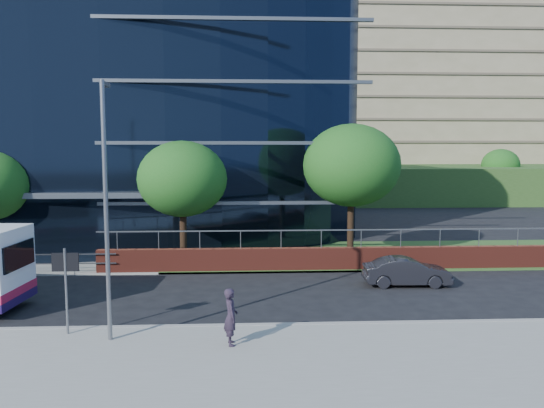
{
  "coord_description": "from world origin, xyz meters",
  "views": [
    {
      "loc": [
        10.26,
        -18.48,
        6.11
      ],
      "look_at": [
        11.59,
        8.0,
        3.32
      ],
      "focal_mm": 35.0,
      "sensor_mm": 36.0,
      "label": 1
    }
  ],
  "objects": [
    {
      "name": "apartment_block",
      "position": [
        32.0,
        57.21,
        11.11
      ],
      "size": [
        60.0,
        42.0,
        30.0
      ],
      "color": "#2D511E",
      "rests_on": "ground"
    },
    {
      "name": "grass_verge",
      "position": [
        24.0,
        11.0,
        0.06
      ],
      "size": [
        36.0,
        8.0,
        0.12
      ],
      "primitive_type": "cube",
      "color": "#2D511E",
      "rests_on": "ground"
    },
    {
      "name": "tree_dist_e",
      "position": [
        24.0,
        40.0,
        4.54
      ],
      "size": [
        4.62,
        4.62,
        6.51
      ],
      "color": "black",
      "rests_on": "ground"
    },
    {
      "name": "tree_far_c",
      "position": [
        7.0,
        9.0,
        4.54
      ],
      "size": [
        4.62,
        4.62,
        6.51
      ],
      "color": "black",
      "rests_on": "ground"
    },
    {
      "name": "street_sign",
      "position": [
        4.5,
        -1.59,
        2.15
      ],
      "size": [
        0.85,
        0.09,
        2.8
      ],
      "color": "slate",
      "rests_on": "pavement_near"
    },
    {
      "name": "pedestrian",
      "position": [
        9.79,
        -2.81,
        1.03
      ],
      "size": [
        0.52,
        0.7,
        1.75
      ],
      "primitive_type": "imported",
      "rotation": [
        0.0,
        0.0,
        1.73
      ],
      "color": "#281E2D",
      "rests_on": "pavement_near"
    },
    {
      "name": "glass_office",
      "position": [
        -4.0,
        20.85,
        8.0
      ],
      "size": [
        44.0,
        23.1,
        16.0
      ],
      "color": "black",
      "rests_on": "ground"
    },
    {
      "name": "parked_car",
      "position": [
        17.43,
        4.39,
        0.63
      ],
      "size": [
        3.87,
        1.48,
        1.26
      ],
      "primitive_type": "imported",
      "rotation": [
        0.0,
        0.0,
        1.53
      ],
      "color": "black",
      "rests_on": "ground"
    },
    {
      "name": "tree_dist_f",
      "position": [
        40.0,
        42.0,
        4.21
      ],
      "size": [
        4.29,
        4.29,
        6.05
      ],
      "color": "black",
      "rests_on": "ground"
    },
    {
      "name": "retaining_wall",
      "position": [
        20.0,
        7.3,
        0.61
      ],
      "size": [
        34.0,
        0.4,
        2.11
      ],
      "color": "maroon",
      "rests_on": "ground"
    },
    {
      "name": "tree_far_d",
      "position": [
        16.0,
        10.0,
        5.19
      ],
      "size": [
        5.28,
        5.28,
        7.44
      ],
      "color": "black",
      "rests_on": "ground"
    },
    {
      "name": "streetlight_east",
      "position": [
        6.0,
        -2.17,
        4.44
      ],
      "size": [
        0.15,
        0.77,
        8.0
      ],
      "color": "slate",
      "rests_on": "pavement_near"
    }
  ]
}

